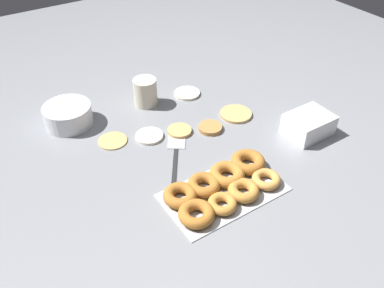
{
  "coord_description": "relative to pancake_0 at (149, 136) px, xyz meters",
  "views": [
    {
      "loc": [
        -0.58,
        -0.93,
        0.86
      ],
      "look_at": [
        -0.02,
        -0.08,
        0.04
      ],
      "focal_mm": 38.0,
      "sensor_mm": 36.0,
      "label": 1
    }
  ],
  "objects": [
    {
      "name": "batter_bowl",
      "position": [
        -0.2,
        0.23,
        0.03
      ],
      "size": [
        0.17,
        0.17,
        0.07
      ],
      "color": "white",
      "rests_on": "ground_plane"
    },
    {
      "name": "ground_plane",
      "position": [
        0.1,
        -0.08,
        -0.01
      ],
      "size": [
        3.0,
        3.0,
        0.0
      ],
      "primitive_type": "plane",
      "color": "gray"
    },
    {
      "name": "spatula",
      "position": [
        0.06,
        -0.08,
        -0.0
      ],
      "size": [
        0.2,
        0.27,
        0.01
      ],
      "rotation": [
        0.0,
        0.0,
        0.98
      ],
      "color": "black",
      "rests_on": "ground_plane"
    },
    {
      "name": "pancake_2",
      "position": [
        0.33,
        -0.06,
        0.0
      ],
      "size": [
        0.12,
        0.12,
        0.01
      ],
      "primitive_type": "cylinder",
      "color": "tan",
      "rests_on": "ground_plane"
    },
    {
      "name": "container_stack",
      "position": [
        0.47,
        -0.28,
        0.03
      ],
      "size": [
        0.15,
        0.12,
        0.07
      ],
      "color": "white",
      "rests_on": "ground_plane"
    },
    {
      "name": "donut_tray",
      "position": [
        0.06,
        -0.35,
        0.01
      ],
      "size": [
        0.36,
        0.2,
        0.04
      ],
      "color": "#ADAFB5",
      "rests_on": "ground_plane"
    },
    {
      "name": "pancake_3",
      "position": [
        -0.12,
        0.05,
        -0.0
      ],
      "size": [
        0.1,
        0.1,
        0.01
      ],
      "primitive_type": "cylinder",
      "color": "tan",
      "rests_on": "ground_plane"
    },
    {
      "name": "pancake_5",
      "position": [
        0.1,
        -0.03,
        0.0
      ],
      "size": [
        0.08,
        0.08,
        0.01
      ],
      "primitive_type": "cylinder",
      "color": "tan",
      "rests_on": "ground_plane"
    },
    {
      "name": "paper_cup",
      "position": [
        0.09,
        0.19,
        0.05
      ],
      "size": [
        0.09,
        0.09,
        0.11
      ],
      "color": "beige",
      "rests_on": "ground_plane"
    },
    {
      "name": "pancake_4",
      "position": [
        0.2,
        -0.08,
        0.0
      ],
      "size": [
        0.08,
        0.08,
        0.01
      ],
      "primitive_type": "cylinder",
      "color": "#B27F42",
      "rests_on": "ground_plane"
    },
    {
      "name": "pancake_0",
      "position": [
        0.0,
        0.0,
        0.0
      ],
      "size": [
        0.1,
        0.1,
        0.01
      ],
      "primitive_type": "cylinder",
      "color": "silver",
      "rests_on": "ground_plane"
    },
    {
      "name": "pancake_1",
      "position": [
        0.26,
        0.16,
        -0.0
      ],
      "size": [
        0.1,
        0.1,
        0.01
      ],
      "primitive_type": "cylinder",
      "color": "beige",
      "rests_on": "ground_plane"
    }
  ]
}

